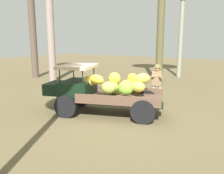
{
  "coord_description": "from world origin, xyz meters",
  "views": [
    {
      "loc": [
        -4.43,
        7.14,
        2.77
      ],
      "look_at": [
        0.1,
        -0.07,
        1.06
      ],
      "focal_mm": 37.33,
      "sensor_mm": 36.0,
      "label": 1
    }
  ],
  "objects": [
    {
      "name": "loose_banana_bunch",
      "position": [
        1.27,
        -2.39,
        0.15
      ],
      "size": [
        0.7,
        0.65,
        0.32
      ],
      "primitive_type": "ellipsoid",
      "rotation": [
        0.0,
        0.02,
        0.61
      ],
      "color": "gold",
      "rests_on": "ground"
    },
    {
      "name": "truck",
      "position": [
        0.57,
        0.05,
        0.93
      ],
      "size": [
        4.66,
        2.86,
        1.86
      ],
      "rotation": [
        0.0,
        0.0,
        0.33
      ],
      "color": "black",
      "rests_on": "ground"
    },
    {
      "name": "ground_plane",
      "position": [
        0.0,
        0.0,
        0.0
      ],
      "size": [
        60.0,
        60.0,
        0.0
      ],
      "primitive_type": "plane",
      "color": "brown"
    },
    {
      "name": "farmer",
      "position": [
        -0.89,
        -2.07,
        1.02
      ],
      "size": [
        0.52,
        0.49,
        1.78
      ],
      "rotation": [
        0.0,
        0.0,
        1.78
      ],
      "color": "#B9BAA1",
      "rests_on": "ground"
    }
  ]
}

